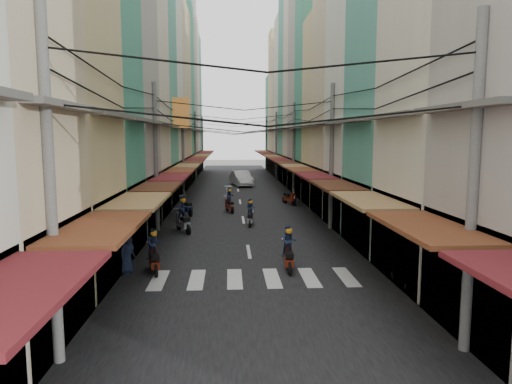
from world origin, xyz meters
name	(u,v)px	position (x,y,z in m)	size (l,w,h in m)	color
ground	(247,242)	(0.00, 0.00, 0.00)	(160.00, 160.00, 0.00)	slate
road	(238,193)	(0.00, 20.00, 0.01)	(10.00, 80.00, 0.02)	black
sidewalk_left	(169,193)	(-6.50, 20.00, 0.03)	(3.00, 80.00, 0.06)	slate
sidewalk_right	(307,192)	(6.50, 20.00, 0.03)	(3.00, 80.00, 0.06)	slate
crosswalk	(253,278)	(0.00, -6.00, 0.03)	(7.55, 2.40, 0.01)	silver
building_row_left	(143,81)	(-7.92, 16.56, 9.78)	(7.80, 67.67, 23.70)	silver
building_row_right	(332,87)	(7.92, 16.45, 9.41)	(7.80, 68.98, 22.59)	teal
utility_poles	(239,120)	(0.00, 15.01, 6.59)	(10.20, 66.13, 8.20)	slate
white_car	(241,186)	(0.45, 25.92, 0.00)	(5.61, 2.20, 1.98)	white
bicycle	(398,251)	(6.93, -2.18, 0.00)	(0.66, 1.76, 1.21)	black
moving_scooters	(224,217)	(-1.20, 3.99, 0.54)	(7.99, 22.02, 2.01)	black
parked_scooters	(357,259)	(4.12, -5.22, 0.48)	(12.87, 14.59, 1.00)	black
pedestrians	(173,217)	(-3.89, 1.60, 1.02)	(13.14, 21.09, 2.22)	#271F29
market_umbrella	(382,205)	(6.34, -1.43, 2.05)	(2.21, 2.21, 2.33)	#B2B2B7
traffic_sign	(358,198)	(5.51, -0.42, 2.25)	(0.10, 0.67, 3.07)	slate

